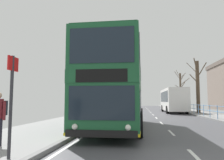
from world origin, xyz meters
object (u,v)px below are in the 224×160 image
Objects in this scene: bus_stop_sign_near at (11,94)px; background_bus_far_lane at (173,100)px; bare_tree_far_00 at (181,90)px; bare_tree_far_01 at (198,86)px; double_decker_bus_main at (118,88)px.

background_bus_far_lane is at bearing 73.27° from bus_stop_sign_near.
bare_tree_far_00 is 14.94m from bare_tree_far_01.
double_decker_bus_main reaches higher than bus_stop_sign_near.
background_bus_far_lane is at bearing -104.95° from bare_tree_far_00.
double_decker_bus_main is at bearing -107.36° from background_bus_far_lane.
bus_stop_sign_near is 0.39× the size of bare_tree_far_01.
background_bus_far_lane is 1.48× the size of bare_tree_far_01.
bare_tree_far_01 is at bearing 61.73° from double_decker_bus_main.
bus_stop_sign_near is at bearing -105.13° from double_decker_bus_main.
bare_tree_far_01 is (2.48, -3.13, 1.68)m from background_bus_far_lane.
bare_tree_far_00 is at bearing 73.82° from bus_stop_sign_near.
bus_stop_sign_near is at bearing -106.73° from background_bus_far_lane.
double_decker_bus_main is 1.06× the size of background_bus_far_lane.
background_bus_far_lane is 1.31× the size of bare_tree_far_00.
bus_stop_sign_near is (-1.97, -7.27, -0.58)m from double_decker_bus_main.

